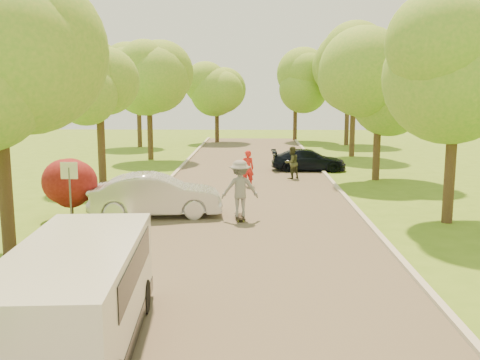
# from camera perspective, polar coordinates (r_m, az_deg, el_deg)

# --- Properties ---
(ground) EXTENTS (100.00, 100.00, 0.00)m
(ground) POSITION_cam_1_polar(r_m,az_deg,el_deg) (13.70, 0.69, -9.43)
(ground) COLOR #4D771C
(ground) RESTS_ON ground
(road) EXTENTS (8.00, 60.00, 0.01)m
(road) POSITION_cam_1_polar(r_m,az_deg,el_deg) (21.42, 0.95, -2.49)
(road) COLOR #4C4438
(road) RESTS_ON ground
(curb_left) EXTENTS (0.18, 60.00, 0.12)m
(curb_left) POSITION_cam_1_polar(r_m,az_deg,el_deg) (21.82, -9.76, -2.27)
(curb_left) COLOR #B2AD9E
(curb_left) RESTS_ON ground
(curb_right) EXTENTS (0.18, 60.00, 0.12)m
(curb_right) POSITION_cam_1_polar(r_m,az_deg,el_deg) (21.77, 11.68, -2.35)
(curb_right) COLOR #B2AD9E
(curb_right) RESTS_ON ground
(street_sign) EXTENTS (0.55, 0.06, 2.17)m
(street_sign) POSITION_cam_1_polar(r_m,az_deg,el_deg) (18.20, -17.72, -0.08)
(street_sign) COLOR #59595E
(street_sign) RESTS_ON ground
(red_shrub) EXTENTS (1.70, 1.70, 1.95)m
(red_shrub) POSITION_cam_1_polar(r_m,az_deg,el_deg) (19.84, -17.62, -0.69)
(red_shrub) COLOR #382619
(red_shrub) RESTS_ON ground
(tree_l_mida) EXTENTS (4.71, 4.60, 7.39)m
(tree_l_mida) POSITION_cam_1_polar(r_m,az_deg,el_deg) (15.40, -23.87, 11.42)
(tree_l_mida) COLOR #382619
(tree_l_mida) RESTS_ON ground
(tree_l_midb) EXTENTS (4.30, 4.20, 6.62)m
(tree_l_midb) POSITION_cam_1_polar(r_m,az_deg,el_deg) (25.92, -14.41, 9.47)
(tree_l_midb) COLOR #382619
(tree_l_midb) RESTS_ON ground
(tree_l_far) EXTENTS (4.92, 4.80, 7.79)m
(tree_l_far) POSITION_cam_1_polar(r_m,az_deg,el_deg) (35.58, -9.38, 10.96)
(tree_l_far) COLOR #382619
(tree_l_far) RESTS_ON ground
(tree_r_mida) EXTENTS (5.13, 5.00, 7.95)m
(tree_r_mida) POSITION_cam_1_polar(r_m,az_deg,el_deg) (19.27, 22.80, 12.01)
(tree_r_mida) COLOR #382619
(tree_r_mida) RESTS_ON ground
(tree_r_midb) EXTENTS (4.51, 4.40, 7.01)m
(tree_r_midb) POSITION_cam_1_polar(r_m,az_deg,el_deg) (27.73, 15.05, 10.03)
(tree_r_midb) COLOR #382619
(tree_r_midb) RESTS_ON ground
(tree_r_far) EXTENTS (5.33, 5.20, 8.34)m
(tree_r_far) POSITION_cam_1_polar(r_m,az_deg,el_deg) (37.66, 12.46, 11.33)
(tree_r_far) COLOR #382619
(tree_r_far) RESTS_ON ground
(tree_bg_a) EXTENTS (5.12, 5.00, 7.72)m
(tree_bg_a) POSITION_cam_1_polar(r_m,az_deg,el_deg) (43.89, -10.54, 10.41)
(tree_bg_a) COLOR #382619
(tree_bg_a) RESTS_ON ground
(tree_bg_b) EXTENTS (5.12, 5.00, 7.95)m
(tree_bg_b) POSITION_cam_1_polar(r_m,az_deg,el_deg) (45.70, 11.75, 10.61)
(tree_bg_b) COLOR #382619
(tree_bg_b) RESTS_ON ground
(tree_bg_c) EXTENTS (4.92, 4.80, 7.33)m
(tree_bg_c) POSITION_cam_1_polar(r_m,az_deg,el_deg) (47.06, -2.24, 10.12)
(tree_bg_c) COLOR #382619
(tree_bg_c) RESTS_ON ground
(tree_bg_d) EXTENTS (5.12, 5.00, 7.72)m
(tree_bg_d) POSITION_cam_1_polar(r_m,az_deg,el_deg) (49.14, 6.23, 10.39)
(tree_bg_d) COLOR #382619
(tree_bg_d) RESTS_ON ground
(minivan) EXTENTS (2.33, 5.17, 1.88)m
(minivan) POSITION_cam_1_polar(r_m,az_deg,el_deg) (9.65, -17.03, -11.84)
(minivan) COLOR silver
(minivan) RESTS_ON ground
(silver_sedan) EXTENTS (4.83, 2.21, 1.53)m
(silver_sedan) POSITION_cam_1_polar(r_m,az_deg,el_deg) (19.31, -8.94, -1.62)
(silver_sedan) COLOR silver
(silver_sedan) RESTS_ON ground
(dark_sedan) EXTENTS (4.19, 1.71, 1.22)m
(dark_sedan) POSITION_cam_1_polar(r_m,az_deg,el_deg) (30.44, 7.31, 2.13)
(dark_sedan) COLOR black
(dark_sedan) RESTS_ON ground
(longboard) EXTENTS (0.41, 1.04, 0.12)m
(longboard) POSITION_cam_1_polar(r_m,az_deg,el_deg) (18.66, -0.01, -3.95)
(longboard) COLOR black
(longboard) RESTS_ON ground
(skateboarder) EXTENTS (1.36, 0.89, 1.98)m
(skateboarder) POSITION_cam_1_polar(r_m,az_deg,el_deg) (18.45, -0.01, -0.91)
(skateboarder) COLOR gray
(skateboarder) RESTS_ON longboard
(person_striped) EXTENTS (0.71, 0.55, 1.72)m
(person_striped) POSITION_cam_1_polar(r_m,az_deg,el_deg) (25.08, 0.80, 1.24)
(person_striped) COLOR red
(person_striped) RESTS_ON ground
(person_olive) EXTENTS (1.03, 0.98, 1.67)m
(person_olive) POSITION_cam_1_polar(r_m,az_deg,el_deg) (27.43, 5.53, 1.84)
(person_olive) COLOR #343821
(person_olive) RESTS_ON ground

